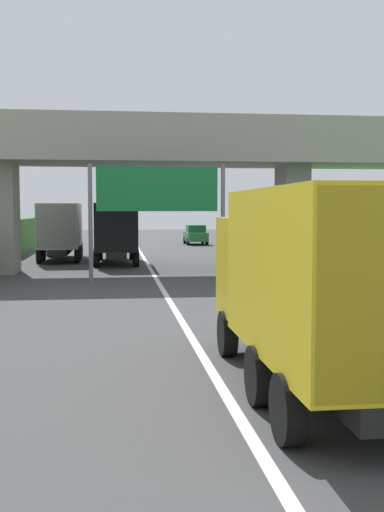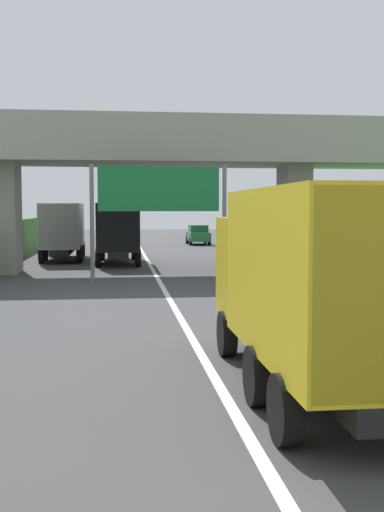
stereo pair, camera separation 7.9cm
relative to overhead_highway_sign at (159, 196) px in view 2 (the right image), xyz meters
The scene contains 7 objects.
lane_centre_stripe 4.74m from the overhead_highway_sign, 90.00° to the right, with size 0.20×98.35×0.01m, color white.
overpass_bridge 4.72m from the overhead_highway_sign, 90.00° to the left, with size 40.00×4.80×7.52m.
overhead_highway_sign is the anchor object (origin of this frame).
truck_black 9.55m from the overhead_highway_sign, 100.79° to the left, with size 2.44×7.30×3.44m.
truck_red 13.10m from the overhead_highway_sign, 112.94° to the left, with size 2.44×7.30×3.44m.
truck_yellow 16.94m from the overhead_highway_sign, 84.90° to the right, with size 2.44×7.30×3.44m.
car_green 28.34m from the overhead_highway_sign, 79.30° to the left, with size 1.86×4.10×1.72m.
Camera 2 is at (-1.75, 5.21, 3.12)m, focal length 44.04 mm.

